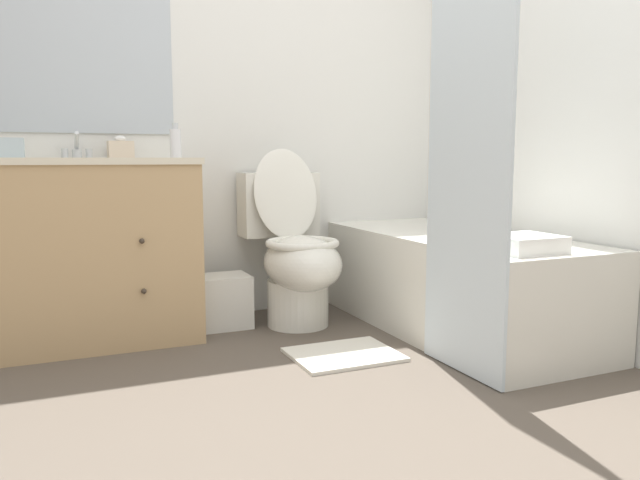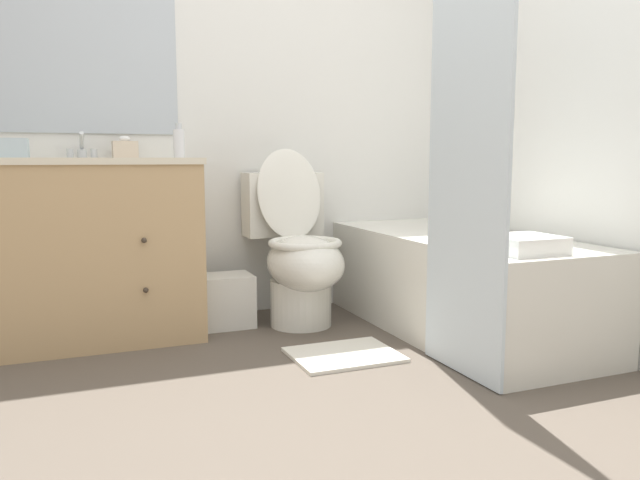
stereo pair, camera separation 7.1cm
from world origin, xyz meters
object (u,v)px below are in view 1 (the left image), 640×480
(soap_dispenser, at_px, (176,142))
(bath_mat, at_px, (344,355))
(toilet, at_px, (295,254))
(sink_faucet, at_px, (77,150))
(wastebasket, at_px, (223,301))
(bath_towel_folded, at_px, (524,244))
(bathtub, at_px, (454,282))
(tissue_box, at_px, (121,149))
(vanity_cabinet, at_px, (84,249))

(soap_dispenser, xyz_separation_m, bath_mat, (0.57, -0.70, -0.93))
(toilet, xyz_separation_m, soap_dispenser, (-0.58, 0.11, 0.57))
(sink_faucet, distance_m, soap_dispenser, 0.47)
(sink_faucet, xyz_separation_m, wastebasket, (0.65, -0.19, -0.76))
(bath_towel_folded, bearing_deg, sink_faucet, 140.19)
(toilet, xyz_separation_m, bathtub, (0.69, -0.43, -0.12))
(wastebasket, distance_m, tissue_box, 0.91)
(toilet, height_order, bath_mat, toilet)
(sink_faucet, bearing_deg, soap_dispenser, -22.00)
(bathtub, distance_m, bath_towel_folded, 0.68)
(toilet, bearing_deg, vanity_cabinet, 174.71)
(bathtub, bearing_deg, soap_dispenser, 156.99)
(bathtub, distance_m, tissue_box, 1.78)
(toilet, distance_m, tissue_box, 1.01)
(sink_faucet, relative_size, bath_mat, 0.31)
(bathtub, bearing_deg, bath_mat, -166.71)
(toilet, xyz_separation_m, bath_mat, (-0.01, -0.60, -0.36))
(toilet, bearing_deg, sink_faucet, 164.43)
(vanity_cabinet, distance_m, sink_faucet, 0.49)
(vanity_cabinet, relative_size, soap_dispenser, 6.15)
(bathtub, distance_m, soap_dispenser, 1.54)
(vanity_cabinet, relative_size, bath_towel_folded, 3.93)
(vanity_cabinet, relative_size, bathtub, 0.65)
(bathtub, bearing_deg, tissue_box, 155.59)
(vanity_cabinet, height_order, bath_mat, vanity_cabinet)
(vanity_cabinet, height_order, wastebasket, vanity_cabinet)
(sink_faucet, bearing_deg, bath_mat, -41.07)
(bathtub, relative_size, soap_dispenser, 9.44)
(bath_mat, bearing_deg, soap_dispenser, 129.05)
(toilet, xyz_separation_m, bath_towel_folded, (0.57, -1.04, 0.15))
(vanity_cabinet, bearing_deg, bath_mat, -34.38)
(sink_faucet, bearing_deg, vanity_cabinet, -90.00)
(wastebasket, xyz_separation_m, bath_towel_folded, (0.93, -1.13, 0.39))
(bath_mat, bearing_deg, vanity_cabinet, 145.62)
(bath_mat, bearing_deg, bath_towel_folded, -37.49)
(soap_dispenser, bearing_deg, sink_faucet, 158.00)
(wastebasket, relative_size, tissue_box, 2.27)
(vanity_cabinet, bearing_deg, toilet, -5.29)
(vanity_cabinet, xyz_separation_m, bath_mat, (1.01, -0.69, -0.43))
(sink_faucet, distance_m, bath_towel_folded, 2.10)
(vanity_cabinet, height_order, bath_towel_folded, vanity_cabinet)
(sink_faucet, height_order, bathtub, sink_faucet)
(toilet, distance_m, bathtub, 0.82)
(bathtub, height_order, wastebasket, bathtub)
(tissue_box, bearing_deg, sink_faucet, 171.05)
(toilet, relative_size, bath_mat, 2.00)
(toilet, bearing_deg, tissue_box, 162.87)
(vanity_cabinet, relative_size, wastebasket, 3.82)
(bath_towel_folded, relative_size, bath_mat, 0.57)
(bathtub, height_order, soap_dispenser, soap_dispenser)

